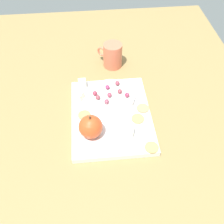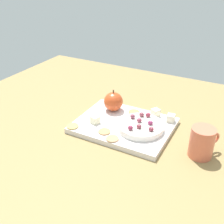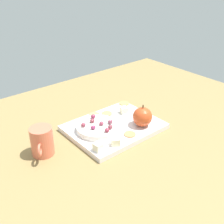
{
  "view_description": "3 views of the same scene",
  "coord_description": "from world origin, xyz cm",
  "px_view_note": "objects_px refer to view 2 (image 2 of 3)",
  "views": [
    {
      "loc": [
        57.33,
        -3.51,
        69.82
      ],
      "look_at": [
        2.11,
        2.02,
        8.28
      ],
      "focal_mm": 43.57,
      "sensor_mm": 36.0,
      "label": 1
    },
    {
      "loc": [
        -34.62,
        75.57,
        54.96
      ],
      "look_at": [
        3.31,
        4.49,
        10.05
      ],
      "focal_mm": 44.31,
      "sensor_mm": 36.0,
      "label": 2
    },
    {
      "loc": [
        -56.88,
        -65.32,
        58.02
      ],
      "look_at": [
        1.14,
        4.38,
        9.19
      ],
      "focal_mm": 45.4,
      "sensor_mm": 36.0,
      "label": 3
    }
  ],
  "objects_px": {
    "cheese_cube_2": "(156,112)",
    "grape_2": "(130,128)",
    "grape_1": "(139,126)",
    "cup": "(202,142)",
    "grape_7": "(139,120)",
    "grape_4": "(151,129)",
    "serving_dish": "(141,127)",
    "cracker_1": "(73,126)",
    "apple_whole": "(113,102)",
    "cracker_0": "(112,139)",
    "cracker_3": "(104,132)",
    "cracker_2": "(133,112)",
    "grape_3": "(148,115)",
    "grape_6": "(142,114)",
    "grape_0": "(150,123)",
    "grape_5": "(133,116)",
    "cheese_cube_1": "(171,118)",
    "cheese_cube_0": "(95,120)",
    "platter": "(123,125)"
  },
  "relations": [
    {
      "from": "cup",
      "to": "cheese_cube_0",
      "type": "bearing_deg",
      "value": 2.2
    },
    {
      "from": "grape_0",
      "to": "grape_7",
      "type": "relative_size",
      "value": 1.0
    },
    {
      "from": "grape_0",
      "to": "cup",
      "type": "xyz_separation_m",
      "value": [
        -0.17,
        0.03,
        0.0
      ]
    },
    {
      "from": "cracker_3",
      "to": "cheese_cube_1",
      "type": "bearing_deg",
      "value": -135.31
    },
    {
      "from": "cracker_0",
      "to": "cracker_3",
      "type": "relative_size",
      "value": 1.0
    },
    {
      "from": "grape_0",
      "to": "grape_1",
      "type": "bearing_deg",
      "value": 57.81
    },
    {
      "from": "cracker_3",
      "to": "grape_5",
      "type": "xyz_separation_m",
      "value": [
        -0.06,
        -0.09,
        0.03
      ]
    },
    {
      "from": "cheese_cube_0",
      "to": "cup",
      "type": "bearing_deg",
      "value": -177.8
    },
    {
      "from": "grape_0",
      "to": "grape_4",
      "type": "distance_m",
      "value": 0.04
    },
    {
      "from": "cup",
      "to": "cracker_2",
      "type": "bearing_deg",
      "value": -23.14
    },
    {
      "from": "grape_2",
      "to": "grape_7",
      "type": "height_order",
      "value": "same"
    },
    {
      "from": "cheese_cube_2",
      "to": "grape_2",
      "type": "xyz_separation_m",
      "value": [
        0.03,
        0.16,
        0.02
      ]
    },
    {
      "from": "grape_3",
      "to": "cracker_3",
      "type": "bearing_deg",
      "value": 51.6
    },
    {
      "from": "apple_whole",
      "to": "cracker_0",
      "type": "bearing_deg",
      "value": 116.99
    },
    {
      "from": "grape_6",
      "to": "grape_5",
      "type": "bearing_deg",
      "value": 50.85
    },
    {
      "from": "cheese_cube_1",
      "to": "cracker_1",
      "type": "distance_m",
      "value": 0.34
    },
    {
      "from": "platter",
      "to": "cracker_0",
      "type": "height_order",
      "value": "cracker_0"
    },
    {
      "from": "cheese_cube_0",
      "to": "grape_3",
      "type": "distance_m",
      "value": 0.18
    },
    {
      "from": "serving_dish",
      "to": "grape_4",
      "type": "height_order",
      "value": "grape_4"
    },
    {
      "from": "cup",
      "to": "serving_dish",
      "type": "bearing_deg",
      "value": -6.3
    },
    {
      "from": "grape_3",
      "to": "grape_6",
      "type": "distance_m",
      "value": 0.02
    },
    {
      "from": "grape_7",
      "to": "apple_whole",
      "type": "bearing_deg",
      "value": -26.75
    },
    {
      "from": "platter",
      "to": "grape_4",
      "type": "height_order",
      "value": "grape_4"
    },
    {
      "from": "grape_1",
      "to": "grape_4",
      "type": "xyz_separation_m",
      "value": [
        -0.04,
        -0.0,
        0.0
      ]
    },
    {
      "from": "cracker_0",
      "to": "cheese_cube_2",
      "type": "bearing_deg",
      "value": -108.1
    },
    {
      "from": "grape_0",
      "to": "grape_2",
      "type": "relative_size",
      "value": 1.0
    },
    {
      "from": "cheese_cube_1",
      "to": "grape_6",
      "type": "xyz_separation_m",
      "value": [
        0.09,
        0.05,
        0.02
      ]
    },
    {
      "from": "cracker_1",
      "to": "apple_whole",
      "type": "bearing_deg",
      "value": -111.24
    },
    {
      "from": "cup",
      "to": "platter",
      "type": "bearing_deg",
      "value": -6.56
    },
    {
      "from": "grape_2",
      "to": "grape_7",
      "type": "xyz_separation_m",
      "value": [
        -0.01,
        -0.06,
        -0.0
      ]
    },
    {
      "from": "grape_1",
      "to": "cup",
      "type": "xyz_separation_m",
      "value": [
        -0.2,
        -0.0,
        0.0
      ]
    },
    {
      "from": "serving_dish",
      "to": "cracker_3",
      "type": "bearing_deg",
      "value": 36.43
    },
    {
      "from": "cheese_cube_1",
      "to": "cracker_0",
      "type": "relative_size",
      "value": 0.65
    },
    {
      "from": "grape_3",
      "to": "grape_7",
      "type": "distance_m",
      "value": 0.05
    },
    {
      "from": "grape_7",
      "to": "cup",
      "type": "height_order",
      "value": "cup"
    },
    {
      "from": "platter",
      "to": "grape_0",
      "type": "height_order",
      "value": "grape_0"
    },
    {
      "from": "cheese_cube_1",
      "to": "platter",
      "type": "bearing_deg",
      "value": 31.7
    },
    {
      "from": "cracker_1",
      "to": "grape_3",
      "type": "xyz_separation_m",
      "value": [
        -0.21,
        -0.15,
        0.03
      ]
    },
    {
      "from": "grape_5",
      "to": "cracker_0",
      "type": "bearing_deg",
      "value": 82.03
    },
    {
      "from": "grape_3",
      "to": "grape_6",
      "type": "relative_size",
      "value": 1.0
    },
    {
      "from": "grape_1",
      "to": "grape_3",
      "type": "relative_size",
      "value": 1.0
    },
    {
      "from": "cup",
      "to": "grape_5",
      "type": "bearing_deg",
      "value": -10.02
    },
    {
      "from": "grape_4",
      "to": "grape_5",
      "type": "xyz_separation_m",
      "value": [
        0.08,
        -0.04,
        0.0
      ]
    },
    {
      "from": "grape_0",
      "to": "grape_4",
      "type": "bearing_deg",
      "value": 114.72
    },
    {
      "from": "grape_0",
      "to": "cup",
      "type": "relative_size",
      "value": 0.18
    },
    {
      "from": "cracker_1",
      "to": "grape_0",
      "type": "xyz_separation_m",
      "value": [
        -0.24,
        -0.11,
        0.03
      ]
    },
    {
      "from": "grape_4",
      "to": "grape_6",
      "type": "bearing_deg",
      "value": -48.65
    },
    {
      "from": "grape_1",
      "to": "cup",
      "type": "height_order",
      "value": "cup"
    },
    {
      "from": "grape_6",
      "to": "serving_dish",
      "type": "bearing_deg",
      "value": 110.18
    },
    {
      "from": "serving_dish",
      "to": "cracker_1",
      "type": "relative_size",
      "value": 3.78
    }
  ]
}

